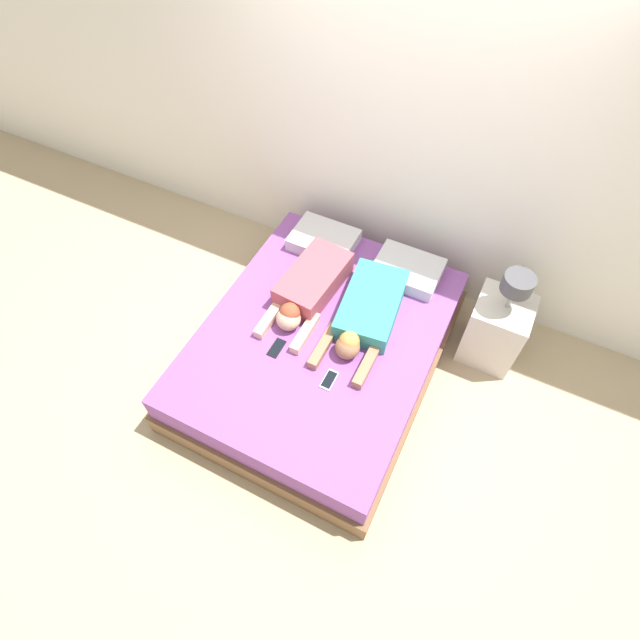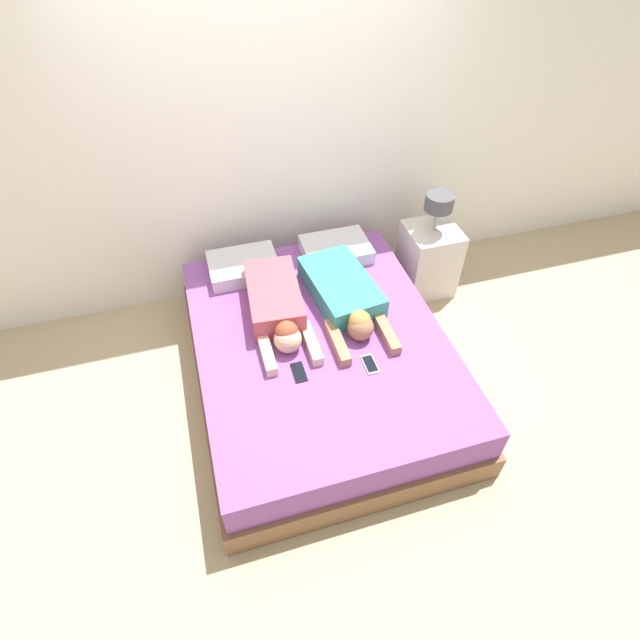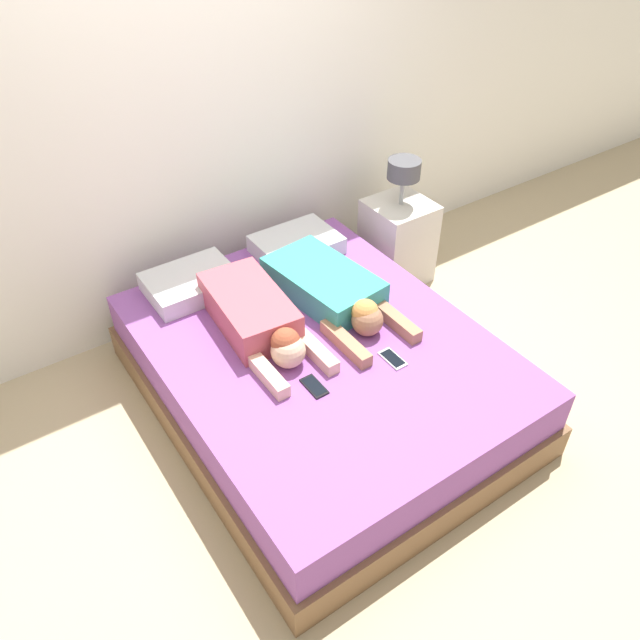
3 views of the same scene
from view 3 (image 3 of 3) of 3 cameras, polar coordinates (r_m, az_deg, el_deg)
ground_plane at (r=3.62m, az=0.00°, el=-7.27°), size 12.00×12.00×0.00m
wall_back at (r=3.77m, az=-10.85°, el=18.13°), size 12.00×0.06×2.60m
bed at (r=3.46m, az=0.00°, el=-4.80°), size 1.67×2.10×0.44m
pillow_head_left at (r=3.70m, az=-11.67°, el=3.34°), size 0.51×0.39×0.11m
pillow_head_right at (r=3.96m, az=-2.16°, el=6.90°), size 0.51×0.39×0.11m
person_left at (r=3.33m, az=-5.72°, el=0.19°), size 0.39×0.92×0.21m
person_right at (r=3.52m, az=1.10°, el=2.73°), size 0.47×1.00×0.20m
cell_phone_left at (r=3.06m, az=-0.54°, el=-6.08°), size 0.08×0.16×0.01m
cell_phone_right at (r=3.22m, az=6.65°, el=-3.55°), size 0.08×0.16×0.01m
nightstand at (r=4.39m, az=7.12°, el=7.50°), size 0.40×0.40×0.90m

